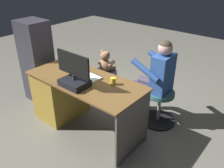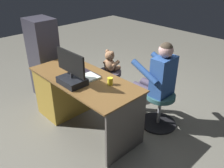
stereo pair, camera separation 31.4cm
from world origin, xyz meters
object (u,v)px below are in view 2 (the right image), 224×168
object	(u,v)px
computer_mouse	(71,66)
office_chair_teddy	(110,83)
keyboard	(86,73)
teddy_bear	(110,62)
cup	(110,81)
visitor_chair	(160,108)
desk	(67,90)
person	(157,77)
tv_remote	(75,73)
monitor	(72,74)

from	to	relation	value
computer_mouse	office_chair_teddy	size ratio (longest dim) A/B	0.20
keyboard	teddy_bear	size ratio (longest dim) A/B	1.21
cup	visitor_chair	size ratio (longest dim) A/B	0.18
desk	teddy_bear	size ratio (longest dim) A/B	4.45
desk	person	size ratio (longest dim) A/B	1.30
tv_remote	teddy_bear	world-z (taller)	teddy_bear
keyboard	computer_mouse	size ratio (longest dim) A/B	4.38
teddy_bear	visitor_chair	size ratio (longest dim) A/B	0.70
desk	tv_remote	world-z (taller)	tv_remote
keyboard	office_chair_teddy	world-z (taller)	keyboard
keyboard	office_chair_teddy	distance (m)	0.85
keyboard	office_chair_teddy	xyz separation A→B (m)	(0.25, -0.65, -0.48)
desk	visitor_chair	bearing A→B (deg)	-145.53
monitor	computer_mouse	size ratio (longest dim) A/B	5.19
computer_mouse	office_chair_teddy	bearing A→B (deg)	-95.95
tv_remote	visitor_chair	size ratio (longest dim) A/B	0.30
desk	visitor_chair	size ratio (longest dim) A/B	3.11
cup	office_chair_teddy	distance (m)	1.07
teddy_bear	person	xyz separation A→B (m)	(-0.90, 0.02, 0.06)
cup	tv_remote	distance (m)	0.56
monitor	tv_remote	distance (m)	0.32
monitor	computer_mouse	distance (m)	0.52
desk	computer_mouse	distance (m)	0.38
tv_remote	office_chair_teddy	size ratio (longest dim) A/B	0.31
tv_remote	person	world-z (taller)	person
monitor	teddy_bear	distance (m)	1.05
keyboard	computer_mouse	world-z (taller)	computer_mouse
office_chair_teddy	computer_mouse	bearing A→B (deg)	84.05
desk	cup	distance (m)	0.88
computer_mouse	person	xyz separation A→B (m)	(-0.97, -0.65, -0.05)
person	desk	bearing A→B (deg)	36.92
tv_remote	person	xyz separation A→B (m)	(-0.77, -0.74, -0.05)
keyboard	visitor_chair	xyz separation A→B (m)	(-0.75, -0.64, -0.48)
cup	teddy_bear	bearing A→B (deg)	-43.40
computer_mouse	teddy_bear	bearing A→B (deg)	-95.84
cup	visitor_chair	xyz separation A→B (m)	(-0.31, -0.62, -0.51)
computer_mouse	visitor_chair	distance (m)	1.34
office_chair_teddy	teddy_bear	world-z (taller)	teddy_bear
monitor	office_chair_teddy	world-z (taller)	monitor
monitor	desk	bearing A→B (deg)	-22.54
monitor	cup	xyz separation A→B (m)	(-0.33, -0.31, -0.08)
computer_mouse	monitor	bearing A→B (deg)	146.11
desk	cup	world-z (taller)	cup
monitor	keyboard	size ratio (longest dim) A/B	1.19
office_chair_teddy	desk	bearing A→B (deg)	82.92
tv_remote	office_chair_teddy	bearing A→B (deg)	-112.43
monitor	office_chair_teddy	size ratio (longest dim) A/B	1.02
keyboard	visitor_chair	size ratio (longest dim) A/B	0.84
computer_mouse	keyboard	bearing A→B (deg)	-178.08
keyboard	tv_remote	xyz separation A→B (m)	(0.11, 0.10, -0.00)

